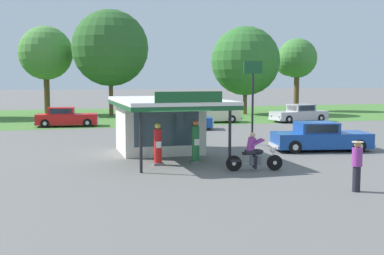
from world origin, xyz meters
The scene contains 17 objects.
ground_plane centered at (0.00, 0.00, 0.00)m, with size 300.00×300.00×0.00m, color slate.
grass_verge_strip centered at (0.00, 30.00, 0.00)m, with size 120.00×24.00×0.01m, color #477A33.
service_station_kiosk centered at (0.32, 4.61, 1.64)m, with size 4.66×7.74×3.24m.
gas_pump_nearside centered at (-0.54, 1.37, 0.84)m, with size 0.44×0.44×1.84m.
gas_pump_offside centered at (1.18, 1.37, 0.88)m, with size 0.44×0.44×1.93m.
motorcycle_with_rider centered at (2.93, -1.03, 0.65)m, with size 2.32×0.75×1.58m.
featured_classic_sedan centered at (8.50, 3.19, 0.68)m, with size 5.37×2.80×1.50m.
parked_car_back_row_centre_left centered at (-3.91, 20.18, 0.69)m, with size 5.00×2.30×1.50m.
parked_car_back_row_far_right centered at (3.93, 15.56, 0.66)m, with size 5.58×3.17×1.40m.
parked_car_back_row_centre centered at (15.78, 18.86, 0.68)m, with size 5.28×2.54×1.52m.
parked_car_back_row_far_left centered at (8.17, 20.35, 0.73)m, with size 5.21×2.37×1.63m.
bystander_strolling_foreground centered at (4.76, -5.38, 0.92)m, with size 0.37×0.37×1.70m.
tree_oak_right centered at (-5.43, 33.39, 6.33)m, with size 5.50×5.50×9.12m.
tree_oak_left centered at (0.76, 29.79, 6.75)m, with size 7.55×7.55×10.54m.
tree_oak_centre centered at (14.77, 28.36, 5.45)m, with size 7.19×7.19×9.17m.
tree_oak_distant_spare centered at (22.18, 31.89, 5.93)m, with size 4.88×4.55×8.37m.
roadside_pole_sign centered at (5.92, 6.13, 3.23)m, with size 1.10×0.12×4.72m.
Camera 1 is at (-4.88, -19.10, 3.75)m, focal length 45.41 mm.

